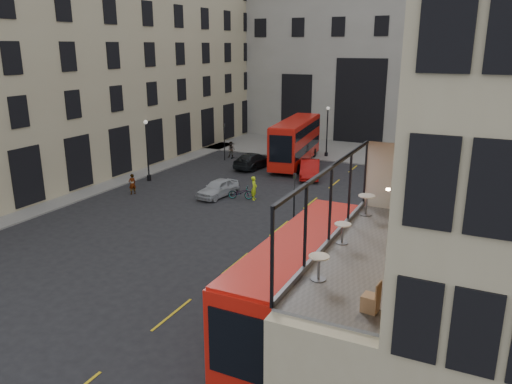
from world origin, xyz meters
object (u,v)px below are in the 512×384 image
at_px(pedestrian_d, 383,161).
at_px(pedestrian_a, 231,150).
at_px(cafe_table_far, 366,202).
at_px(street_lamp_b, 327,135).
at_px(pedestrian_b, 286,142).
at_px(pedestrian_e, 132,184).
at_px(cafe_chair_d, 412,221).
at_px(cafe_table_mid, 343,230).
at_px(traffic_light_near, 294,195).
at_px(bicycle, 241,193).
at_px(cafe_chair_b, 397,253).
at_px(bus_far, 296,140).
at_px(car_a, 218,188).
at_px(car_b, 310,169).
at_px(cafe_table_near, 319,264).
at_px(bus_near, 299,281).
at_px(pedestrian_c, 393,152).
at_px(street_lamp_a, 148,154).
at_px(cafe_chair_a, 371,302).
at_px(traffic_light_far, 224,137).
at_px(cafe_chair_c, 399,253).
at_px(cyclist, 254,188).

bearing_deg(pedestrian_d, pedestrian_a, 58.46).
bearing_deg(cafe_table_far, street_lamp_b, 110.67).
bearing_deg(pedestrian_b, pedestrian_e, -163.79).
bearing_deg(cafe_chair_d, cafe_table_mid, -127.01).
bearing_deg(cafe_table_far, traffic_light_near, 127.87).
distance_m(bicycle, cafe_chair_b, 22.91).
distance_m(bicycle, cafe_table_mid, 21.17).
bearing_deg(cafe_chair_d, bus_far, 119.74).
height_order(bicycle, pedestrian_e, pedestrian_e).
bearing_deg(bicycle, cafe_table_far, -153.26).
relative_size(car_a, cafe_table_mid, 5.41).
xyz_separation_m(car_b, cafe_table_near, (10.22, -27.95, 4.34)).
xyz_separation_m(street_lamp_b, pedestrian_d, (6.58, -2.96, -1.60)).
distance_m(bus_near, pedestrian_c, 34.56).
xyz_separation_m(bus_far, cafe_table_near, (13.32, -32.28, 2.63)).
relative_size(street_lamp_a, pedestrian_d, 3.38).
xyz_separation_m(pedestrian_e, cafe_chair_b, (23.07, -14.47, 4.03)).
bearing_deg(cafe_chair_a, pedestrian_b, 115.32).
relative_size(car_a, cafe_table_far, 4.70).
relative_size(pedestrian_a, cafe_table_near, 2.20).
xyz_separation_m(bicycle, pedestrian_a, (-7.66, 12.63, 0.36)).
bearing_deg(cafe_chair_b, car_a, 134.56).
bearing_deg(street_lamp_a, traffic_light_far, 78.69).
distance_m(car_b, cafe_chair_b, 28.52).
height_order(cafe_table_far, cafe_chair_c, cafe_table_far).
distance_m(street_lamp_a, car_b, 14.36).
bearing_deg(street_lamp_a, cafe_table_far, -32.44).
distance_m(street_lamp_a, pedestrian_c, 24.96).
relative_size(street_lamp_a, cafe_table_far, 6.22).
height_order(pedestrian_e, cafe_table_far, cafe_table_far).
bearing_deg(traffic_light_near, cafe_chair_a, -62.16).
height_order(pedestrian_c, cafe_table_mid, cafe_table_mid).
xyz_separation_m(bicycle, pedestrian_e, (-8.38, -2.57, 0.33)).
height_order(pedestrian_c, pedestrian_d, pedestrian_c).
bearing_deg(cyclist, car_b, -25.12).
bearing_deg(traffic_light_near, cafe_chair_d, -47.12).
distance_m(bus_far, cafe_chair_d, 30.60).
bearing_deg(cafe_table_mid, cafe_chair_c, -15.47).
bearing_deg(traffic_light_near, cafe_chair_c, -55.29).
relative_size(pedestrian_a, pedestrian_d, 1.09).
distance_m(pedestrian_c, cafe_table_far, 32.38).
xyz_separation_m(bus_far, pedestrian_d, (8.31, 1.59, -1.70)).
distance_m(street_lamp_a, cafe_chair_c, 30.67).
bearing_deg(street_lamp_b, pedestrian_c, 12.61).
relative_size(bus_far, car_b, 2.39).
relative_size(traffic_light_far, cyclist, 2.06).
relative_size(street_lamp_b, pedestrian_b, 3.15).
bearing_deg(cafe_chair_c, car_b, 115.55).
xyz_separation_m(bus_near, car_a, (-12.64, 15.37, -1.66)).
distance_m(pedestrian_a, cafe_chair_a, 40.28).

